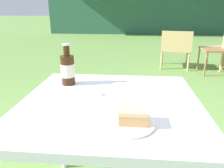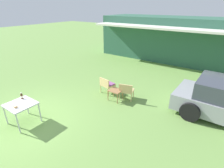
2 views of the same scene
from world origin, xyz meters
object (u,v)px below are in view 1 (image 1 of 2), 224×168
Objects in this scene: wicker_chair_cushioned at (176,46)px; patio_table at (110,113)px; cake_on_plate at (129,119)px; cola_bottle_near at (68,69)px; garden_side_table at (217,52)px.

wicker_chair_cushioned is 3.55m from patio_table.
patio_table is 0.25m from cake_on_plate.
cola_bottle_near is (-1.24, -3.18, 0.39)m from wicker_chair_cushioned.
cake_on_plate is at bearing -50.34° from cola_bottle_near.
cake_on_plate reaches higher than wicker_chair_cushioned.
wicker_chair_cushioned is 3.27× the size of cake_on_plate.
cake_on_plate is (0.09, -0.22, 0.09)m from patio_table.
cake_on_plate is at bearing -66.28° from patio_table.
garden_side_table is at bearing 64.95° from cake_on_plate.
garden_side_table is at bearing 164.52° from wicker_chair_cushioned.
wicker_chair_cushioned reaches higher than patio_table.
patio_table reaches higher than garden_side_table.
wicker_chair_cushioned is at bearing 68.76° from cola_bottle_near.
garden_side_table is (0.67, -0.31, -0.04)m from wicker_chair_cushioned.
garden_side_table is 3.48m from cola_bottle_near.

